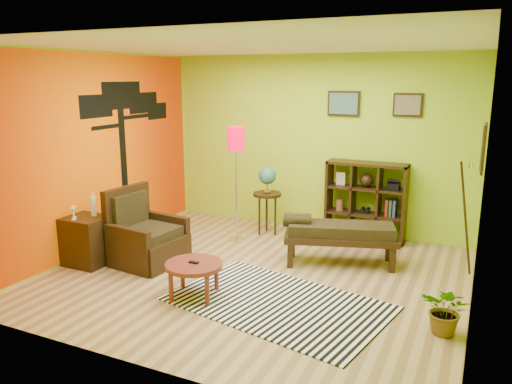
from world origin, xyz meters
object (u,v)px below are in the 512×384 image
at_px(floor_lamp, 236,149).
at_px(cube_shelf, 366,201).
at_px(armchair, 145,240).
at_px(side_cabinet, 88,240).
at_px(potted_plant, 446,315).
at_px(globe_table, 267,183).
at_px(coffee_table, 194,268).
at_px(bench, 338,233).

distance_m(floor_lamp, cube_shelf, 2.14).
bearing_deg(floor_lamp, armchair, -117.42).
relative_size(side_cabinet, cube_shelf, 0.80).
bearing_deg(armchair, side_cabinet, -150.11).
xyz_separation_m(floor_lamp, potted_plant, (3.15, -1.68, -1.22)).
distance_m(armchair, globe_table, 2.15).
xyz_separation_m(coffee_table, bench, (1.18, 1.68, 0.09)).
bearing_deg(globe_table, side_cabinet, -126.35).
relative_size(armchair, potted_plant, 2.03).
distance_m(armchair, side_cabinet, 0.75).
xyz_separation_m(globe_table, potted_plant, (2.87, -2.19, -0.63)).
bearing_deg(bench, coffee_table, -125.21).
relative_size(floor_lamp, potted_plant, 3.49).
relative_size(coffee_table, globe_table, 0.60).
relative_size(side_cabinet, potted_plant, 1.93).
relative_size(side_cabinet, bench, 0.62).
bearing_deg(potted_plant, floor_lamp, 151.89).
bearing_deg(globe_table, cube_shelf, 14.58).
distance_m(coffee_table, bench, 2.06).
xyz_separation_m(side_cabinet, bench, (3.01, 1.40, 0.11)).
distance_m(armchair, cube_shelf, 3.33).
relative_size(coffee_table, potted_plant, 1.31).
relative_size(coffee_table, cube_shelf, 0.55).
height_order(globe_table, cube_shelf, cube_shelf).
height_order(armchair, bench, armchair).
relative_size(globe_table, bench, 0.69).
xyz_separation_m(bench, potted_plant, (1.49, -1.37, -0.24)).
bearing_deg(armchair, globe_table, 61.98).
distance_m(coffee_table, potted_plant, 2.69).
bearing_deg(side_cabinet, bench, 24.95).
bearing_deg(potted_plant, bench, 137.30).
distance_m(floor_lamp, potted_plant, 3.78).
height_order(globe_table, potted_plant, globe_table).
distance_m(coffee_table, side_cabinet, 1.85).
distance_m(globe_table, cube_shelf, 1.55).
height_order(floor_lamp, bench, floor_lamp).
relative_size(cube_shelf, potted_plant, 2.40).
height_order(side_cabinet, bench, side_cabinet).
height_order(coffee_table, floor_lamp, floor_lamp).
bearing_deg(coffee_table, cube_shelf, 65.97).
height_order(side_cabinet, potted_plant, side_cabinet).
bearing_deg(globe_table, bench, -30.55).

